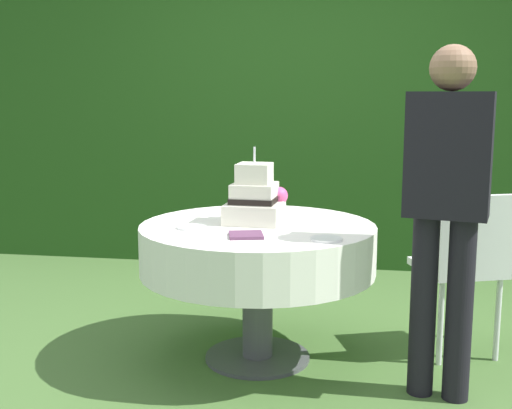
# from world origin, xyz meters

# --- Properties ---
(ground_plane) EXTENTS (20.00, 20.00, 0.00)m
(ground_plane) POSITION_xyz_m (0.00, 0.00, 0.00)
(ground_plane) COLOR #476B33
(foliage_hedge) EXTENTS (5.83, 0.53, 2.92)m
(foliage_hedge) POSITION_xyz_m (0.00, 2.18, 1.46)
(foliage_hedge) COLOR #234C19
(foliage_hedge) RESTS_ON ground_plane
(cake_table) EXTENTS (1.21, 1.21, 0.73)m
(cake_table) POSITION_xyz_m (0.00, 0.00, 0.60)
(cake_table) COLOR #4C4C51
(cake_table) RESTS_ON ground_plane
(wedding_cake) EXTENTS (0.31, 0.30, 0.40)m
(wedding_cake) POSITION_xyz_m (-0.02, 0.06, 0.85)
(wedding_cake) COLOR silver
(wedding_cake) RESTS_ON cake_table
(serving_plate_near) EXTENTS (0.14, 0.14, 0.01)m
(serving_plate_near) POSITION_xyz_m (-0.31, -0.15, 0.73)
(serving_plate_near) COLOR white
(serving_plate_near) RESTS_ON cake_table
(serving_plate_far) EXTENTS (0.15, 0.15, 0.01)m
(serving_plate_far) POSITION_xyz_m (0.37, -0.31, 0.73)
(serving_plate_far) COLOR white
(serving_plate_far) RESTS_ON cake_table
(napkin_stack) EXTENTS (0.19, 0.19, 0.01)m
(napkin_stack) POSITION_xyz_m (-0.01, -0.29, 0.73)
(napkin_stack) COLOR #603856
(napkin_stack) RESTS_ON cake_table
(garden_chair) EXTENTS (0.51, 0.51, 0.89)m
(garden_chair) POSITION_xyz_m (1.07, 0.20, 0.54)
(garden_chair) COLOR white
(garden_chair) RESTS_ON ground_plane
(standing_person) EXTENTS (0.40, 0.28, 1.60)m
(standing_person) POSITION_xyz_m (0.90, -0.29, 0.93)
(standing_person) COLOR black
(standing_person) RESTS_ON ground_plane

